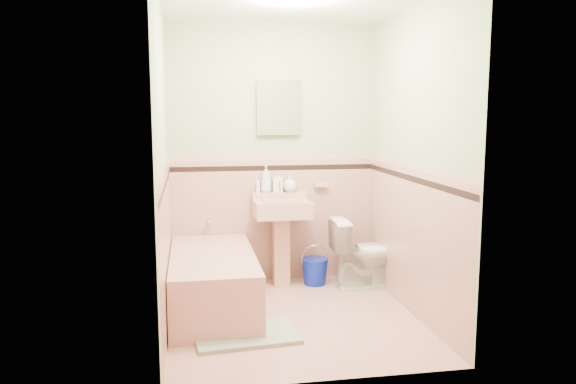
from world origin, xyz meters
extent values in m
plane|color=tan|center=(0.00, 0.00, 0.00)|extent=(2.20, 2.20, 0.00)
plane|color=beige|center=(0.00, 1.10, 1.25)|extent=(2.50, 0.00, 2.50)
plane|color=beige|center=(0.00, -1.10, 1.25)|extent=(2.50, 0.00, 2.50)
plane|color=beige|center=(-1.00, 0.00, 1.25)|extent=(0.00, 2.50, 2.50)
plane|color=beige|center=(1.00, 0.00, 1.25)|extent=(0.00, 2.50, 2.50)
plane|color=#D19B8C|center=(0.00, 1.09, 0.60)|extent=(2.00, 0.00, 2.00)
plane|color=#D19B8C|center=(0.00, -1.09, 0.60)|extent=(2.00, 0.00, 2.00)
plane|color=#D19B8C|center=(-0.99, 0.00, 0.60)|extent=(0.00, 2.20, 2.20)
plane|color=#D19B8C|center=(0.99, 0.00, 0.60)|extent=(0.00, 2.20, 2.20)
plane|color=black|center=(0.00, 1.08, 1.12)|extent=(2.00, 0.00, 2.00)
plane|color=black|center=(0.00, -1.08, 1.12)|extent=(2.00, 0.00, 2.00)
plane|color=black|center=(-0.98, 0.00, 1.12)|extent=(0.00, 2.20, 2.20)
plane|color=black|center=(0.98, 0.00, 1.12)|extent=(0.00, 2.20, 2.20)
plane|color=#CF978E|center=(0.00, 1.08, 1.22)|extent=(2.00, 0.00, 2.00)
plane|color=#CF978E|center=(0.00, -1.08, 1.22)|extent=(2.00, 0.00, 2.00)
plane|color=#CF978E|center=(-0.98, 0.00, 1.22)|extent=(0.00, 2.20, 2.20)
plane|color=#CF978E|center=(0.98, 0.00, 1.22)|extent=(0.00, 2.20, 2.20)
cube|color=tan|center=(-0.63, 0.33, 0.23)|extent=(0.70, 1.50, 0.45)
cylinder|color=silver|center=(-0.63, 1.05, 0.63)|extent=(0.04, 0.12, 0.04)
cylinder|color=silver|center=(0.05, 1.00, 0.95)|extent=(0.02, 0.02, 0.10)
cube|color=white|center=(0.05, 1.07, 1.70)|extent=(0.36, 0.04, 0.44)
cube|color=tan|center=(0.47, 1.06, 0.95)|extent=(0.13, 0.07, 0.04)
imported|color=#B2B2B2|center=(-0.08, 1.04, 1.02)|extent=(0.13, 0.13, 0.26)
imported|color=#B2B2B2|center=(0.04, 1.04, 0.99)|extent=(0.11, 0.11, 0.21)
imported|color=#B2B2B2|center=(0.16, 1.04, 0.97)|extent=(0.14, 0.14, 0.17)
cylinder|color=white|center=(-0.16, 1.04, 0.95)|extent=(0.04, 0.04, 0.12)
imported|color=white|center=(0.83, 0.70, 0.33)|extent=(0.66, 0.38, 0.67)
cube|color=gray|center=(-0.42, -0.32, 0.02)|extent=(0.80, 0.58, 0.03)
cube|color=#BF1E59|center=(-0.36, -0.21, 0.06)|extent=(0.17, 0.11, 0.06)
camera|label=1|loc=(-0.80, -4.33, 1.66)|focal=35.24mm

